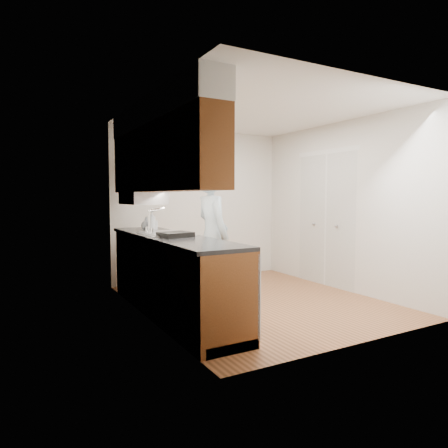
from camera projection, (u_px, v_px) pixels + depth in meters
name	position (u px, v px, depth m)	size (l,w,h in m)	color
floor	(257.00, 301.00, 5.31)	(3.50, 3.50, 0.00)	#A3663E
ceiling	(258.00, 111.00, 5.14)	(3.50, 3.50, 0.00)	white
wall_left	(146.00, 209.00, 4.50)	(0.02, 3.50, 2.50)	silver
wall_right	(341.00, 206.00, 5.95)	(0.02, 3.50, 2.50)	silver
wall_back	(199.00, 205.00, 6.75)	(3.00, 0.02, 2.50)	silver
counter	(172.00, 273.00, 4.69)	(0.64, 2.80, 1.30)	brown
upper_cabinets	(158.00, 148.00, 4.57)	(0.47, 2.80, 1.21)	brown
closet_door	(326.00, 220.00, 6.22)	(0.02, 1.22, 2.05)	silver
floor_mat	(213.00, 303.00, 5.21)	(0.49, 0.84, 0.02)	slate
person	(213.00, 227.00, 5.15)	(0.69, 0.46, 1.97)	#A9BFCD
soap_bottle_a	(152.00, 221.00, 5.29)	(0.10, 0.10, 0.27)	silver
soap_bottle_b	(153.00, 223.00, 5.40)	(0.08, 0.09, 0.19)	silver
soap_bottle_c	(146.00, 223.00, 5.40)	(0.14, 0.14, 0.18)	silver
dish_rack	(175.00, 235.00, 4.49)	(0.34, 0.29, 0.05)	black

